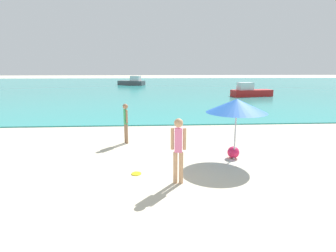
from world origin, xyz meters
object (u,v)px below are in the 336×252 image
person_standing (178,147)px  boat_near (250,92)px  beach_umbrella (237,106)px  boat_far (132,82)px  person_distant (126,121)px  beach_ball (233,152)px  frisbee (136,174)px

person_standing → boat_near: 22.37m
beach_umbrella → person_standing: bearing=-138.8°
boat_far → person_distant: bearing=118.2°
person_standing → beach_ball: bearing=-129.9°
boat_near → beach_umbrella: bearing=-120.9°
person_standing → boat_far: person_standing is taller
person_standing → boat_far: size_ratio=0.37×
boat_near → boat_far: bearing=115.8°
boat_far → beach_umbrella: 37.25m
boat_far → beach_umbrella: bearing=123.6°
frisbee → person_distant: 3.41m
person_standing → boat_far: (-3.64, 38.55, -0.39)m
person_distant → beach_umbrella: size_ratio=0.79×
frisbee → beach_ball: size_ratio=0.70×
beach_umbrella → boat_far: bearing=98.7°
person_distant → boat_near: bearing=-56.9°
beach_ball → beach_umbrella: 1.56m
person_distant → beach_ball: person_distant is taller
beach_umbrella → boat_near: bearing=68.7°
beach_ball → frisbee: bearing=-158.9°
person_distant → boat_near: person_distant is taller
boat_far → beach_ball: boat_far is taller
person_standing → beach_ball: 2.85m
frisbee → beach_ball: 3.35m
beach_ball → person_distant: bearing=150.8°
person_standing → person_distant: bearing=-59.7°
beach_ball → beach_umbrella: bearing=-94.8°
person_standing → beach_umbrella: bearing=-131.5°
person_distant → boat_near: size_ratio=0.37×
boat_near → beach_ball: (-7.26, -18.49, -0.34)m
person_standing → frisbee: 1.61m
person_distant → beach_umbrella: bearing=-143.9°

